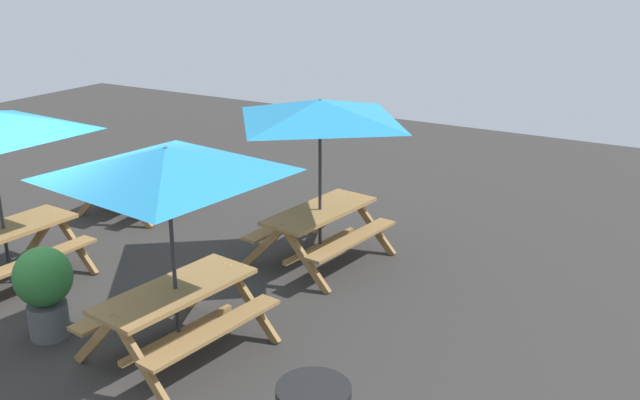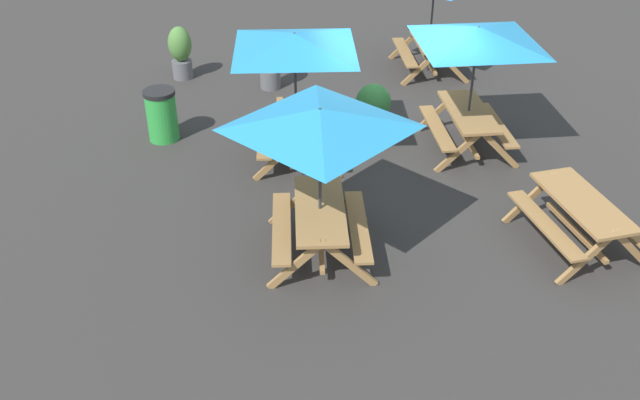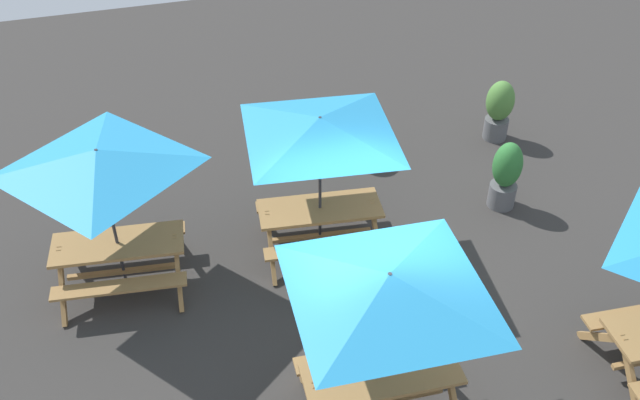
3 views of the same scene
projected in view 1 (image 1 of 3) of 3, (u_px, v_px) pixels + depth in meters
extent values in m
plane|color=#33302D|center=(59.00, 317.00, 8.51)|extent=(24.00, 24.00, 0.00)
cube|color=olive|center=(320.00, 211.00, 9.86)|extent=(1.87, 0.91, 0.05)
cube|color=olive|center=(290.00, 222.00, 10.28)|extent=(1.82, 0.48, 0.04)
cube|color=olive|center=(352.00, 239.00, 9.64)|extent=(1.82, 0.48, 0.04)
cube|color=olive|center=(332.00, 215.00, 10.78)|extent=(0.16, 0.80, 0.81)
cube|color=olive|center=(372.00, 226.00, 10.36)|extent=(0.16, 0.80, 0.81)
cube|color=olive|center=(263.00, 247.00, 9.61)|extent=(0.16, 0.80, 0.81)
cube|color=olive|center=(306.00, 260.00, 9.19)|extent=(0.16, 0.80, 0.81)
cube|color=olive|center=(320.00, 246.00, 10.03)|extent=(1.56, 0.26, 0.06)
cylinder|color=#2D2D33|center=(320.00, 183.00, 9.73)|extent=(0.04, 0.04, 2.30)
pyramid|color=#268CC6|center=(320.00, 110.00, 9.40)|extent=(2.23, 2.23, 0.28)
cube|color=olive|center=(141.00, 165.00, 12.01)|extent=(1.86, 0.87, 0.05)
cube|color=olive|center=(117.00, 178.00, 12.32)|extent=(1.82, 0.43, 0.04)
cube|color=olive|center=(169.00, 186.00, 11.88)|extent=(1.82, 0.43, 0.04)
cube|color=olive|center=(154.00, 172.00, 12.94)|extent=(0.14, 0.80, 0.81)
cube|color=olive|center=(188.00, 177.00, 12.65)|extent=(0.14, 0.80, 0.81)
cube|color=olive|center=(95.00, 197.00, 11.60)|extent=(0.14, 0.80, 0.81)
cube|color=olive|center=(131.00, 203.00, 11.31)|extent=(0.14, 0.80, 0.81)
cube|color=olive|center=(144.00, 194.00, 12.18)|extent=(1.56, 0.22, 0.06)
cube|color=olive|center=(176.00, 290.00, 7.53)|extent=(1.87, 0.92, 0.05)
cube|color=olive|center=(144.00, 300.00, 7.94)|extent=(1.82, 0.48, 0.04)
cube|color=olive|center=(214.00, 330.00, 7.31)|extent=(1.82, 0.48, 0.04)
cube|color=olive|center=(207.00, 287.00, 8.45)|extent=(0.16, 0.80, 0.81)
cube|color=olive|center=(252.00, 304.00, 8.03)|extent=(0.16, 0.80, 0.81)
cube|color=olive|center=(96.00, 340.00, 7.28)|extent=(0.16, 0.80, 0.81)
cube|color=olive|center=(142.00, 364.00, 6.86)|extent=(0.16, 0.80, 0.81)
cube|color=olive|center=(179.00, 334.00, 7.70)|extent=(1.56, 0.26, 0.06)
cylinder|color=#2D2D33|center=(173.00, 255.00, 7.40)|extent=(0.04, 0.04, 2.30)
pyramid|color=#268CC6|center=(166.00, 161.00, 7.07)|extent=(2.81, 2.81, 0.28)
cube|color=olive|center=(4.00, 230.00, 9.17)|extent=(1.84, 0.81, 0.05)
cube|color=olive|center=(33.00, 261.00, 8.98)|extent=(1.81, 0.37, 0.04)
cube|color=olive|center=(42.00, 233.00, 10.10)|extent=(0.11, 0.80, 0.81)
cube|color=olive|center=(75.00, 244.00, 9.71)|extent=(0.11, 0.80, 0.81)
cube|color=olive|center=(9.00, 267.00, 9.34)|extent=(1.56, 0.16, 0.06)
cylinder|color=black|center=(313.00, 392.00, 5.44)|extent=(0.59, 0.59, 0.08)
cylinder|color=#59595B|center=(49.00, 320.00, 8.03)|extent=(0.44, 0.44, 0.40)
ellipsoid|color=#2D7233|center=(43.00, 277.00, 7.86)|extent=(0.64, 0.64, 0.68)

